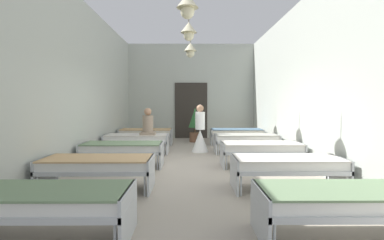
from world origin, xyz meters
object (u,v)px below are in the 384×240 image
bed_left_row_1 (98,165)px  bed_left_row_3 (137,139)px  bed_right_row_2 (261,148)px  bed_right_row_1 (287,165)px  bed_right_row_3 (246,139)px  patient_seated_primary (148,125)px  nurse_near_aisle (200,135)px  bed_left_row_2 (123,148)px  potted_plant (195,123)px  bed_right_row_0 (344,200)px  bed_left_row_4 (146,133)px  bed_left_row_0 (44,201)px  bed_right_row_4 (236,133)px

bed_left_row_1 → bed_left_row_3: same height
bed_right_row_2 → bed_left_row_3: bearing=150.2°
bed_right_row_1 → bed_right_row_3: 3.80m
patient_seated_primary → nurse_near_aisle: bearing=12.3°
bed_right_row_1 → bed_right_row_2: (0.00, 1.90, 0.00)m
bed_left_row_2 → potted_plant: potted_plant is taller
bed_right_row_0 → bed_left_row_4: 8.29m
patient_seated_primary → bed_left_row_1: bearing=-95.4°
bed_left_row_3 → bed_left_row_4: (0.00, 1.90, 0.00)m
bed_right_row_0 → bed_left_row_3: bearing=120.2°
bed_right_row_0 → bed_left_row_1: same height
nurse_near_aisle → bed_right_row_0: bearing=-65.9°
bed_right_row_1 → nurse_near_aisle: 4.28m
potted_plant → bed_right_row_0: bearing=-79.7°
nurse_near_aisle → patient_seated_primary: bearing=-156.8°
bed_left_row_2 → bed_right_row_3: same height
patient_seated_primary → bed_left_row_0: bearing=-93.6°
bed_right_row_1 → bed_left_row_4: size_ratio=1.00×
bed_left_row_3 → bed_right_row_4: size_ratio=1.00×
bed_right_row_0 → potted_plant: bearing=100.3°
bed_right_row_0 → bed_left_row_2: (-3.32, 3.80, 0.00)m
bed_left_row_1 → nurse_near_aisle: bearing=64.6°
bed_left_row_0 → patient_seated_primary: size_ratio=2.37×
bed_right_row_0 → bed_right_row_3: (0.00, 5.70, 0.00)m
bed_right_row_1 → nurse_near_aisle: size_ratio=1.28×
bed_right_row_0 → bed_right_row_4: same height
bed_right_row_3 → bed_left_row_4: (-3.32, 1.90, 0.00)m
bed_left_row_0 → nurse_near_aisle: nurse_near_aisle is taller
bed_right_row_2 → bed_left_row_4: 5.04m
potted_plant → bed_left_row_0: bearing=-102.2°
bed_left_row_0 → bed_right_row_0: same height
bed_left_row_1 → bed_left_row_2: 1.90m
bed_right_row_3 → bed_left_row_3: bearing=180.0°
bed_left_row_0 → bed_left_row_3: (0.00, 5.70, 0.00)m
nurse_near_aisle → patient_seated_primary: (-1.57, -0.34, 0.34)m
bed_left_row_4 → bed_left_row_1: bearing=-90.0°
patient_seated_primary → bed_right_row_0: bearing=-62.1°
bed_left_row_3 → bed_right_row_4: (3.32, 1.90, 0.00)m
bed_right_row_2 → potted_plant: 4.79m
bed_left_row_4 → nurse_near_aisle: nurse_near_aisle is taller
bed_right_row_2 → bed_right_row_3: same height
bed_right_row_0 → bed_left_row_4: (-3.32, 7.60, 0.00)m
bed_left_row_0 → bed_left_row_2: size_ratio=1.00×
bed_left_row_4 → bed_right_row_2: bearing=-48.9°
bed_right_row_1 → bed_right_row_3: bearing=90.0°
bed_left_row_1 → bed_right_row_3: 5.04m
bed_left_row_4 → bed_right_row_1: bearing=-59.8°
bed_left_row_1 → bed_right_row_1: 3.32m
bed_right_row_0 → bed_left_row_2: size_ratio=1.00×
bed_left_row_3 → nurse_near_aisle: bearing=7.3°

